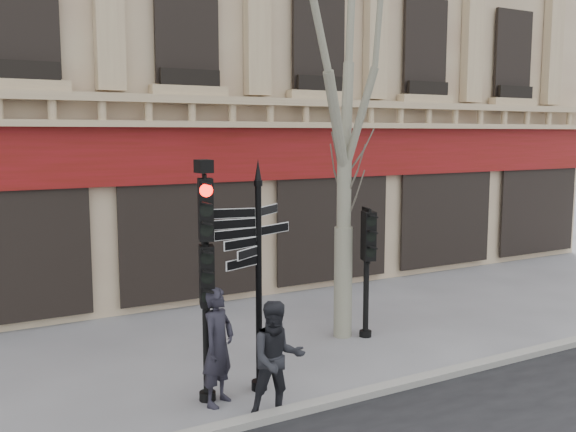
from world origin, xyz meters
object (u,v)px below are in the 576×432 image
Objects in this scene: traffic_signal_secondary at (367,250)px; pedestrian_a at (218,346)px; plane_tree at (346,28)px; pedestrian_b at (277,359)px; traffic_signal_main at (205,251)px; fingerpost at (258,237)px.

traffic_signal_secondary is 1.41× the size of pedestrian_a.
plane_tree is (-0.39, 0.25, 4.30)m from traffic_signal_secondary.
plane_tree is at bearing 54.66° from pedestrian_b.
traffic_signal_main is 1.92m from pedestrian_b.
fingerpost reaches higher than traffic_signal_secondary.
pedestrian_a is at bearing -178.54° from fingerpost.
pedestrian_b is (0.57, -0.81, -0.05)m from pedestrian_a.
plane_tree is 4.78× the size of pedestrian_a.
pedestrian_b is (-0.21, -0.99, -1.63)m from fingerpost.
fingerpost is 4.79m from plane_tree.
fingerpost reaches higher than pedestrian_b.
traffic_signal_secondary is (3.99, 1.33, -0.56)m from traffic_signal_main.
pedestrian_a is at bearing -141.77° from traffic_signal_secondary.
traffic_signal_secondary is 4.16m from pedestrian_b.
traffic_signal_secondary is at bearing -32.75° from plane_tree.
traffic_signal_main reaches higher than pedestrian_a.
pedestrian_b is (-3.32, -2.34, -0.93)m from traffic_signal_secondary.
plane_tree is at bearing 19.06° from fingerpost.
traffic_signal_main is 2.04× the size of pedestrian_a.
traffic_signal_secondary is at bearing 48.34° from pedestrian_b.
pedestrian_b is at bearing -113.47° from fingerpost.
traffic_signal_secondary reaches higher than pedestrian_a.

